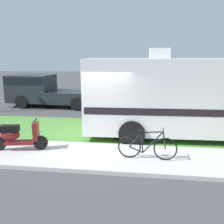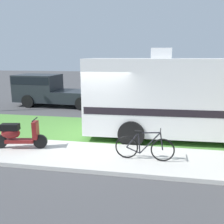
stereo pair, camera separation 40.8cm
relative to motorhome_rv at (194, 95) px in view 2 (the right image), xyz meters
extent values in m
plane|color=#424244|center=(-3.42, -1.25, -1.62)|extent=(80.00, 80.00, 0.00)
cube|color=beige|center=(-3.42, -2.45, -1.56)|extent=(24.00, 2.00, 0.12)
cube|color=#4C8438|center=(-3.42, 0.25, -1.58)|extent=(24.00, 3.40, 0.08)
cube|color=silver|center=(-0.12, 0.00, -0.01)|extent=(7.57, 2.73, 2.62)
cube|color=black|center=(-0.12, 0.00, -0.41)|extent=(7.42, 2.74, 0.24)
cube|color=silver|center=(-1.24, -0.04, 1.47)|extent=(0.72, 0.62, 0.36)
cylinder|color=black|center=(-2.22, 1.10, -1.17)|extent=(0.91, 0.31, 0.90)
cylinder|color=black|center=(-2.13, -1.26, -1.17)|extent=(0.91, 0.31, 0.90)
cylinder|color=black|center=(-4.94, -2.23, -1.28)|extent=(0.45, 0.18, 0.44)
cylinder|color=black|center=(-6.20, -2.46, -1.28)|extent=(0.45, 0.18, 0.44)
cube|color=maroon|center=(-5.57, -2.34, -1.26)|extent=(0.93, 0.43, 0.10)
cube|color=black|center=(-5.85, -2.39, -0.80)|extent=(0.60, 0.35, 0.20)
ellipsoid|color=maroon|center=(-5.85, -2.39, -1.00)|extent=(0.64, 0.40, 0.36)
cube|color=maroon|center=(-5.06, -2.25, -0.90)|extent=(0.19, 0.34, 0.56)
cylinder|color=black|center=(-5.06, -2.25, -0.55)|extent=(0.12, 0.50, 0.04)
sphere|color=white|center=(-5.06, -2.25, -0.72)|extent=(0.12, 0.12, 0.12)
torus|color=black|center=(-1.13, -2.57, -1.17)|extent=(0.66, 0.07, 0.66)
torus|color=black|center=(-2.14, -2.53, -1.17)|extent=(0.66, 0.07, 0.66)
cylinder|color=black|center=(-1.48, -2.56, -0.99)|extent=(0.58, 0.06, 0.67)
cylinder|color=black|center=(-1.78, -2.54, -1.02)|extent=(0.10, 0.04, 0.60)
cylinder|color=black|center=(-1.51, -2.56, -0.70)|extent=(0.61, 0.06, 0.09)
cylinder|color=black|center=(-1.94, -2.54, -1.24)|extent=(0.40, 0.05, 0.18)
cylinder|color=black|center=(-1.98, -2.54, -0.95)|extent=(0.35, 0.05, 0.47)
cylinder|color=black|center=(-1.17, -2.57, -0.92)|extent=(0.12, 0.04, 0.51)
cube|color=black|center=(-1.81, -2.54, -0.69)|extent=(0.20, 0.11, 0.06)
cylinder|color=black|center=(-1.21, -2.57, -0.63)|extent=(0.05, 0.52, 0.03)
cube|color=#1E2328|center=(-8.56, 4.99, -0.54)|extent=(2.61, 2.04, 1.61)
cube|color=black|center=(-8.56, 4.99, -0.04)|extent=(2.48, 2.05, 0.44)
cube|color=#1E2328|center=(-5.76, 4.86, -1.00)|extent=(3.17, 2.06, 0.67)
cylinder|color=black|center=(-8.80, 4.07, -1.24)|extent=(0.77, 0.27, 0.76)
cylinder|color=black|center=(-8.72, 5.92, -1.24)|extent=(0.77, 0.27, 0.76)
cylinder|color=black|center=(-5.44, 3.92, -1.24)|extent=(0.77, 0.27, 0.76)
cylinder|color=black|center=(-5.36, 5.76, -1.24)|extent=(0.77, 0.27, 0.76)
camera|label=1|loc=(-1.80, -9.13, 1.37)|focal=39.06mm
camera|label=2|loc=(-1.40, -9.07, 1.37)|focal=39.06mm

